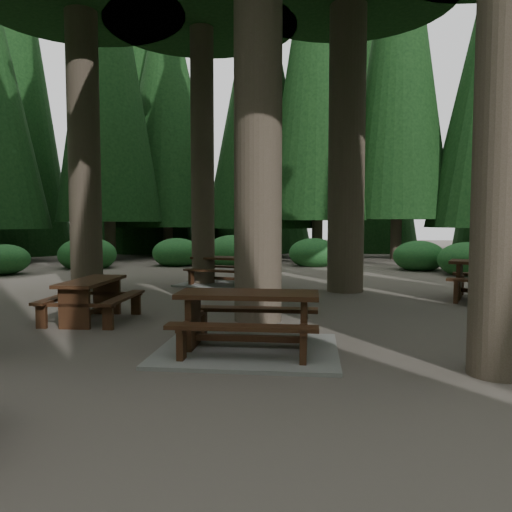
# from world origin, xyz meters

# --- Properties ---
(ground) EXTENTS (80.00, 80.00, 0.00)m
(ground) POSITION_xyz_m (0.00, 0.00, 0.00)
(ground) COLOR #514842
(ground) RESTS_ON ground
(picnic_table_a) EXTENTS (2.49, 2.10, 0.82)m
(picnic_table_a) POSITION_xyz_m (1.00, -1.97, 0.28)
(picnic_table_a) COLOR gray
(picnic_table_a) RESTS_ON ground
(picnic_table_b) EXTENTS (1.47, 1.78, 0.73)m
(picnic_table_b) POSITION_xyz_m (-2.09, -0.33, 0.49)
(picnic_table_b) COLOR #35150F
(picnic_table_b) RESTS_ON ground
(picnic_table_c) EXTENTS (2.67, 2.38, 0.78)m
(picnic_table_c) POSITION_xyz_m (-0.87, 4.92, 0.26)
(picnic_table_c) COLOR gray
(picnic_table_c) RESTS_ON ground
(picnic_table_d) EXTENTS (2.44, 2.18, 0.88)m
(picnic_table_d) POSITION_xyz_m (5.72, 3.11, 0.58)
(picnic_table_d) COLOR #35150F
(picnic_table_d) RESTS_ON ground
(shrub_ring) EXTENTS (23.86, 24.64, 1.49)m
(shrub_ring) POSITION_xyz_m (0.70, 0.75, 0.40)
(shrub_ring) COLOR #1E5829
(shrub_ring) RESTS_ON ground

